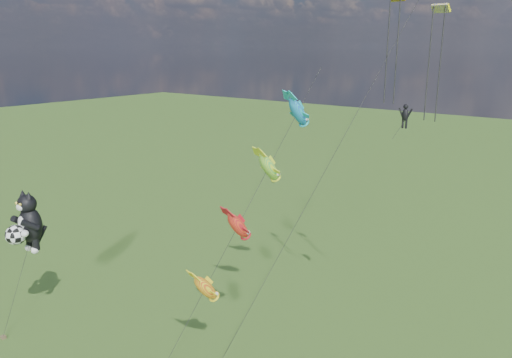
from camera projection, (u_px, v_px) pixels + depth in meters
The scene contains 4 objects.
ground at pixel (37, 329), 39.16m from camera, with size 300.00×300.00×0.00m, color #1F4411.
cat_kite_rig at pixel (26, 223), 37.54m from camera, with size 2.23×4.05×11.12m.
fish_windsock_rig at pixel (253, 197), 35.13m from camera, with size 3.06×15.75×20.04m.
parafoil_rig at pixel (404, 90), 33.56m from camera, with size 8.75×15.84×27.51m.
Camera 1 is at (34.83, -17.18, 21.49)m, focal length 35.00 mm.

